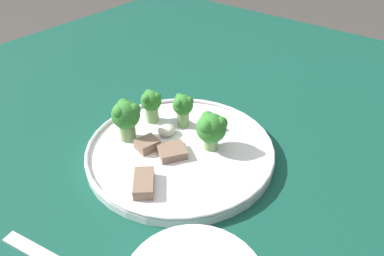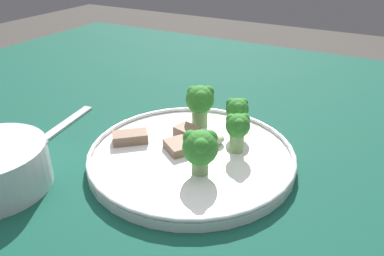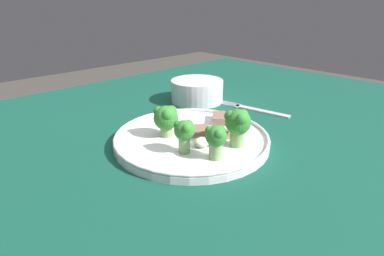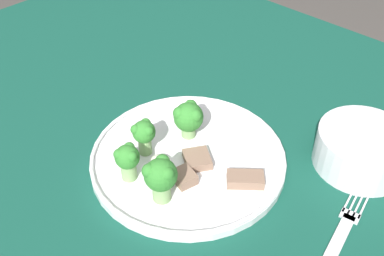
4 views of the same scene
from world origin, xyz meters
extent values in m
cube|color=#114738|center=(0.00, 0.00, 0.69)|extent=(1.37, 1.14, 0.03)
cylinder|color=brown|center=(-0.62, -0.51, 0.34)|extent=(0.06, 0.06, 0.68)
cylinder|color=white|center=(-0.03, 0.05, 0.72)|extent=(0.28, 0.28, 0.01)
torus|color=white|center=(-0.03, 0.05, 0.72)|extent=(0.28, 0.28, 0.01)
cylinder|color=#7FA866|center=(-0.06, -0.04, 0.73)|extent=(0.02, 0.02, 0.03)
sphere|color=#337F2D|center=(-0.06, -0.04, 0.76)|extent=(0.03, 0.03, 0.03)
sphere|color=#337F2D|center=(-0.05, -0.04, 0.77)|extent=(0.01, 0.01, 0.01)
sphere|color=#337F2D|center=(-0.06, -0.03, 0.77)|extent=(0.01, 0.01, 0.01)
sphere|color=#337F2D|center=(-0.06, -0.05, 0.77)|extent=(0.01, 0.01, 0.01)
cylinder|color=#7FA866|center=(-0.06, 0.08, 0.73)|extent=(0.02, 0.02, 0.02)
sphere|color=#337F2D|center=(-0.06, 0.08, 0.76)|extent=(0.04, 0.04, 0.04)
sphere|color=#337F2D|center=(-0.05, 0.08, 0.77)|extent=(0.02, 0.02, 0.02)
sphere|color=#337F2D|center=(-0.07, 0.09, 0.77)|extent=(0.02, 0.02, 0.02)
sphere|color=#337F2D|center=(-0.07, 0.07, 0.77)|extent=(0.02, 0.02, 0.02)
cylinder|color=#7FA866|center=(-0.08, 0.01, 0.73)|extent=(0.02, 0.02, 0.03)
sphere|color=#337F2D|center=(-0.08, 0.01, 0.76)|extent=(0.03, 0.03, 0.03)
sphere|color=#337F2D|center=(-0.07, 0.01, 0.77)|extent=(0.01, 0.01, 0.01)
sphere|color=#337F2D|center=(-0.08, 0.02, 0.77)|extent=(0.01, 0.01, 0.01)
sphere|color=#337F2D|center=(-0.08, 0.00, 0.77)|extent=(0.01, 0.01, 0.01)
cylinder|color=#7FA866|center=(0.00, -0.03, 0.74)|extent=(0.02, 0.02, 0.03)
sphere|color=#337F2D|center=(0.00, -0.03, 0.76)|extent=(0.04, 0.04, 0.04)
sphere|color=#337F2D|center=(0.01, -0.03, 0.77)|extent=(0.02, 0.02, 0.02)
sphere|color=#337F2D|center=(-0.01, -0.02, 0.77)|extent=(0.02, 0.02, 0.02)
sphere|color=#337F2D|center=(-0.01, -0.04, 0.77)|extent=(0.02, 0.02, 0.02)
cube|color=#846651|center=(-0.01, 0.05, 0.73)|extent=(0.05, 0.05, 0.01)
cube|color=#846651|center=(0.06, 0.06, 0.73)|extent=(0.05, 0.05, 0.01)
cube|color=#846651|center=(0.00, 0.01, 0.73)|extent=(0.04, 0.03, 0.02)
ellipsoid|color=silver|center=(-0.04, 0.01, 0.73)|extent=(0.03, 0.03, 0.02)
camera|label=1|loc=(0.30, 0.33, 1.07)|focal=35.00mm
camera|label=2|loc=(-0.24, 0.42, 0.99)|focal=35.00mm
camera|label=3|loc=(-0.37, -0.31, 0.95)|focal=28.00mm
camera|label=4|loc=(0.29, -0.29, 1.16)|focal=42.00mm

